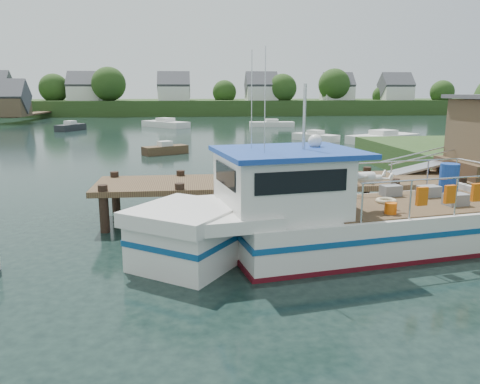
{
  "coord_description": "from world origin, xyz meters",
  "views": [
    {
      "loc": [
        -2.72,
        -16.67,
        4.59
      ],
      "look_at": [
        -1.0,
        -1.5,
        1.3
      ],
      "focal_mm": 35.0,
      "sensor_mm": 36.0,
      "label": 1
    }
  ],
  "objects": [
    {
      "name": "ground_plane",
      "position": [
        0.0,
        0.0,
        0.0
      ],
      "size": [
        160.0,
        160.0,
        0.0
      ],
      "primitive_type": "plane",
      "color": "black"
    },
    {
      "name": "far_shore",
      "position": [
        0.01,
        82.37,
        2.1
      ],
      "size": [
        140.0,
        42.55,
        9.22
      ],
      "color": "#2A441C",
      "rests_on": "ground"
    },
    {
      "name": "dock",
      "position": [
        6.51,
        0.01,
        2.24
      ],
      "size": [
        16.6,
        3.0,
        4.78
      ],
      "color": "#4C3824",
      "rests_on": "ground"
    },
    {
      "name": "lobster_boat",
      "position": [
        1.24,
        -4.03,
        1.03
      ],
      "size": [
        11.96,
        5.09,
        5.7
      ],
      "rotation": [
        0.0,
        0.0,
        0.17
      ],
      "color": "silver",
      "rests_on": "ground"
    },
    {
      "name": "moored_rowboat",
      "position": [
        -4.36,
        18.51,
        0.36
      ],
      "size": [
        3.49,
        2.64,
        0.98
      ],
      "rotation": [
        0.0,
        0.0,
        -0.01
      ],
      "color": "#4C3824",
      "rests_on": "ground"
    },
    {
      "name": "moored_far",
      "position": [
        8.57,
        45.34,
        0.37
      ],
      "size": [
        6.0,
        2.37,
        1.0
      ],
      "rotation": [
        0.0,
        0.0,
        0.2
      ],
      "color": "silver",
      "rests_on": "ground"
    },
    {
      "name": "moored_b",
      "position": [
        9.41,
        26.7,
        0.37
      ],
      "size": [
        3.95,
        4.61,
        1.01
      ],
      "rotation": [
        0.0,
        0.0,
        -0.33
      ],
      "color": "silver",
      "rests_on": "ground"
    },
    {
      "name": "moored_c",
      "position": [
        15.18,
        24.52,
        0.42
      ],
      "size": [
        7.6,
        5.38,
        1.14
      ],
      "rotation": [
        0.0,
        0.0,
        0.28
      ],
      "color": "silver",
      "rests_on": "ground"
    },
    {
      "name": "moored_d",
      "position": [
        -5.48,
        45.83,
        0.45
      ],
      "size": [
        6.55,
        6.92,
        1.21
      ],
      "rotation": [
        0.0,
        0.0,
        0.21
      ],
      "color": "silver",
      "rests_on": "ground"
    },
    {
      "name": "moored_e",
      "position": [
        -16.53,
        41.54,
        0.44
      ],
      "size": [
        3.01,
        4.49,
        1.18
      ],
      "rotation": [
        0.0,
        0.0,
        -0.23
      ],
      "color": "black",
      "rests_on": "ground"
    }
  ]
}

